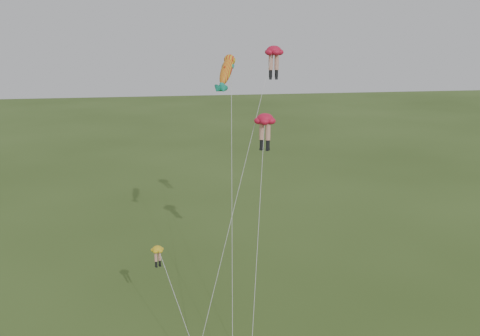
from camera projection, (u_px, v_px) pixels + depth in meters
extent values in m
ellipsoid|color=red|center=(274.00, 50.00, 42.71)|extent=(1.74, 1.74, 0.79)
cylinder|color=#DC9582|center=(271.00, 62.00, 42.93)|extent=(0.35, 0.35, 1.20)
cylinder|color=black|center=(271.00, 74.00, 43.16)|extent=(0.27, 0.27, 0.60)
cube|color=black|center=(270.00, 78.00, 43.26)|extent=(0.23, 0.37, 0.17)
cylinder|color=#DC9582|center=(277.00, 62.00, 42.95)|extent=(0.35, 0.35, 1.20)
cylinder|color=black|center=(276.00, 74.00, 43.18)|extent=(0.27, 0.27, 0.60)
cube|color=black|center=(276.00, 78.00, 43.28)|extent=(0.23, 0.37, 0.17)
cylinder|color=silver|center=(238.00, 190.00, 38.95)|extent=(7.64, 11.82, 20.24)
ellipsoid|color=red|center=(265.00, 119.00, 39.61)|extent=(2.27, 2.27, 0.82)
cylinder|color=#DC9582|center=(262.00, 131.00, 39.95)|extent=(0.36, 0.36, 1.25)
cylinder|color=black|center=(262.00, 144.00, 40.19)|extent=(0.28, 0.28, 0.63)
cube|color=black|center=(262.00, 149.00, 40.29)|extent=(0.37, 0.42, 0.18)
cylinder|color=#DC9582|center=(268.00, 132.00, 39.75)|extent=(0.36, 0.36, 1.25)
cylinder|color=black|center=(268.00, 144.00, 39.99)|extent=(0.28, 0.28, 0.63)
cube|color=black|center=(268.00, 149.00, 40.09)|extent=(0.37, 0.42, 0.18)
cylinder|color=silver|center=(258.00, 236.00, 36.71)|extent=(2.79, 9.52, 15.47)
ellipsoid|color=gold|center=(157.00, 249.00, 36.18)|extent=(1.19, 1.19, 0.45)
cylinder|color=#DC9582|center=(156.00, 257.00, 36.24)|extent=(0.20, 0.20, 0.68)
cylinder|color=black|center=(156.00, 264.00, 36.37)|extent=(0.16, 0.16, 0.34)
cube|color=black|center=(156.00, 267.00, 36.42)|extent=(0.19, 0.23, 0.10)
cylinder|color=#DC9582|center=(159.00, 256.00, 36.39)|extent=(0.20, 0.20, 0.68)
cylinder|color=black|center=(160.00, 263.00, 36.52)|extent=(0.16, 0.16, 0.34)
cube|color=black|center=(160.00, 266.00, 36.57)|extent=(0.19, 0.23, 0.10)
cylinder|color=silver|center=(183.00, 317.00, 34.16)|extent=(2.90, 6.51, 7.30)
ellipsoid|color=gold|center=(227.00, 70.00, 38.80)|extent=(2.04, 2.82, 2.66)
sphere|color=gold|center=(227.00, 70.00, 38.80)|extent=(1.38, 1.54, 1.27)
cone|color=#158E73|center=(227.00, 70.00, 38.80)|extent=(1.17, 1.39, 1.21)
cone|color=#158E73|center=(227.00, 70.00, 38.80)|extent=(1.17, 1.39, 1.21)
cone|color=#158E73|center=(227.00, 70.00, 38.80)|extent=(0.66, 0.78, 0.67)
cone|color=#158E73|center=(227.00, 70.00, 38.80)|extent=(0.66, 0.78, 0.67)
cone|color=red|center=(227.00, 70.00, 38.80)|extent=(0.70, 0.79, 0.67)
cylinder|color=silver|center=(229.00, 213.00, 36.46)|extent=(1.06, 9.66, 18.66)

